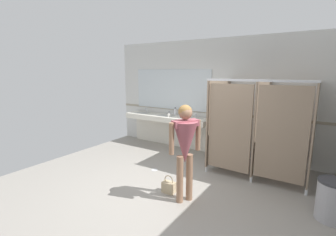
% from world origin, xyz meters
% --- Properties ---
extents(ground_plane, '(6.35, 5.42, 0.10)m').
position_xyz_m(ground_plane, '(0.00, 0.00, -0.05)').
color(ground_plane, gray).
extents(wall_back, '(6.35, 0.12, 2.90)m').
position_xyz_m(wall_back, '(0.00, 2.47, 1.45)').
color(wall_back, silver).
rests_on(wall_back, ground_plane).
extents(wall_back_tile_band, '(6.35, 0.01, 0.06)m').
position_xyz_m(wall_back_tile_band, '(0.00, 2.41, 1.05)').
color(wall_back_tile_band, '#9E937F').
rests_on(wall_back_tile_band, wall_back).
extents(vanity_counter, '(2.48, 0.55, 1.01)m').
position_xyz_m(vanity_counter, '(-1.43, 2.20, 0.65)').
color(vanity_counter, silver).
rests_on(vanity_counter, ground_plane).
extents(mirror_panel, '(2.38, 0.02, 1.11)m').
position_xyz_m(mirror_panel, '(-1.43, 2.40, 1.60)').
color(mirror_panel, silver).
rests_on(mirror_panel, wall_back).
extents(bathroom_stalls, '(1.92, 1.35, 1.96)m').
position_xyz_m(bathroom_stalls, '(1.17, 1.53, 1.03)').
color(bathroom_stalls, '#84705B').
rests_on(bathroom_stalls, ground_plane).
extents(trash_bin, '(0.43, 0.43, 0.60)m').
position_xyz_m(trash_bin, '(2.44, 0.50, 0.30)').
color(trash_bin, '#99999E').
rests_on(trash_bin, ground_plane).
extents(person_standing, '(0.55, 0.55, 1.59)m').
position_xyz_m(person_standing, '(0.42, -0.17, 1.00)').
color(person_standing, '#8C664C').
rests_on(person_standing, ground_plane).
extents(handbag, '(0.22, 0.14, 0.32)m').
position_xyz_m(handbag, '(0.05, -0.08, 0.11)').
color(handbag, tan).
rests_on(handbag, ground_plane).
extents(soap_dispenser, '(0.07, 0.07, 0.22)m').
position_xyz_m(soap_dispenser, '(-1.24, 2.28, 0.99)').
color(soap_dispenser, white).
rests_on(soap_dispenser, vanity_counter).
extents(paper_cup, '(0.07, 0.07, 0.09)m').
position_xyz_m(paper_cup, '(-1.25, 1.98, 0.94)').
color(paper_cup, white).
rests_on(paper_cup, vanity_counter).
extents(floor_drain_cover, '(0.14, 0.14, 0.01)m').
position_xyz_m(floor_drain_cover, '(-0.73, 0.58, 0.00)').
color(floor_drain_cover, '#B7BABF').
rests_on(floor_drain_cover, ground_plane).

